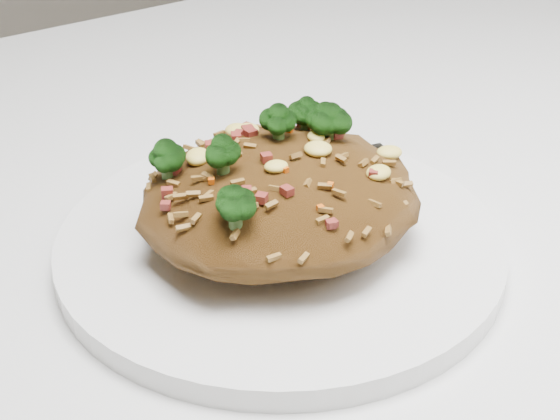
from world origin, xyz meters
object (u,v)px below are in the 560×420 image
(fried_rice, at_px, (279,184))
(fork, at_px, (287,165))
(plate, at_px, (280,242))
(dining_table, at_px, (271,283))

(fried_rice, xyz_separation_m, fork, (0.05, 0.06, -0.03))
(plate, relative_size, fork, 1.63)
(plate, distance_m, fried_rice, 0.04)
(dining_table, xyz_separation_m, fried_rice, (-0.05, -0.07, 0.14))
(fried_rice, distance_m, fork, 0.08)
(plate, xyz_separation_m, fried_rice, (0.00, 0.00, 0.04))
(dining_table, relative_size, fork, 7.48)
(dining_table, xyz_separation_m, fork, (0.00, -0.01, 0.11))
(plate, distance_m, fork, 0.08)
(dining_table, distance_m, fried_rice, 0.16)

